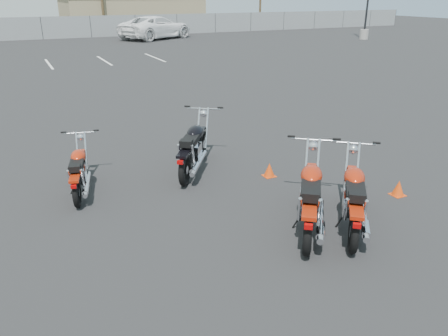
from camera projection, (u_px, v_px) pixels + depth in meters
name	position (u px, v px, depth m)	size (l,w,h in m)	color
ground	(229.00, 216.00, 7.55)	(120.00, 120.00, 0.00)	black
motorcycle_front_red	(79.00, 171.00, 8.33)	(0.88, 1.95, 0.96)	black
motorcycle_second_black	(194.00, 148.00, 9.30)	(1.74, 2.17, 1.16)	black
motorcycle_third_red	(354.00, 198.00, 7.04)	(1.82, 2.07, 1.14)	black
motorcycle_rear_red	(311.00, 197.00, 7.01)	(1.86, 2.20, 1.19)	black
training_cone_near	(269.00, 170.00, 9.15)	(0.24, 0.24, 0.29)	#DE400B
training_cone_far	(398.00, 188.00, 8.29)	(0.25, 0.25, 0.30)	#DE400B
light_pole_east	(367.00, 9.00, 35.86)	(0.80, 0.70, 9.54)	gray
chainlink_fence	(42.00, 28.00, 36.42)	(80.06, 0.06, 1.80)	slate
tan_building_east	(131.00, 11.00, 47.64)	(14.40, 9.40, 3.70)	#93845E
parking_line_stripes	(19.00, 66.00, 23.22)	(15.12, 4.00, 0.01)	silver
white_van	(156.00, 21.00, 36.59)	(7.70, 3.08, 2.93)	white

